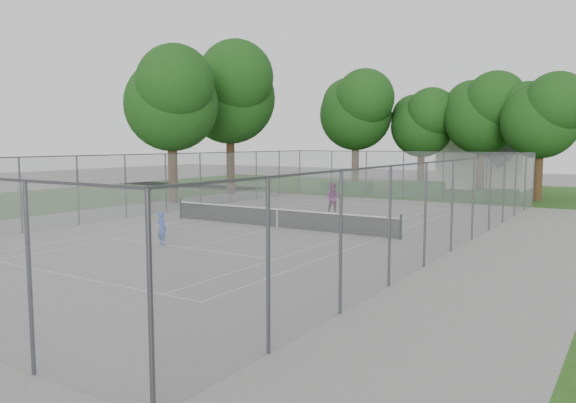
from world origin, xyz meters
The scene contains 18 objects.
ground centered at (0.00, 0.00, 0.00)m, with size 120.00×120.00×0.00m, color slate.
grass_far centered at (0.00, 26.00, 0.00)m, with size 60.00×20.00×0.00m, color #224914.
grass_left centered at (-22.00, 0.00, 0.00)m, with size 16.00×40.00×0.00m, color #224914.
court_markings centered at (0.00, 0.00, 0.01)m, with size 11.03×23.83×0.01m.
tennis_net centered at (0.00, 0.00, 0.51)m, with size 12.87×0.10×1.10m.
perimeter_fence centered at (0.00, 0.00, 1.81)m, with size 18.08×34.08×3.52m.
tree_far_left centered at (-6.39, 22.23, 7.15)m, with size 7.24×6.61×10.40m.
tree_far_midleft centered at (-1.03, 24.00, 5.99)m, with size 6.07×5.54×8.72m.
tree_far_midright centered at (4.21, 22.98, 6.60)m, with size 6.68×6.10×9.60m.
tree_far_right centered at (8.78, 20.72, 6.20)m, with size 6.28×5.73×9.02m.
tree_side_back centered at (-13.36, 13.37, 8.32)m, with size 8.42×7.69×12.11m.
tree_side_front centered at (-12.46, 5.76, 7.30)m, with size 7.39×6.74×10.62m.
hedge_left centered at (-5.12, 17.97, 0.51)m, with size 4.12×1.24×1.03m, color #174817.
hedge_mid centered at (0.61, 18.53, 0.62)m, with size 3.97×1.14×1.25m, color #174817.
hedge_right centered at (6.38, 18.12, 0.46)m, with size 3.05×1.12×0.92m, color #174817.
house centered at (2.73, 30.46, 3.74)m, with size 7.46×5.78×9.29m.
girl_player centered at (-1.36, -6.45, 0.69)m, with size 0.50×0.33×1.37m, color #2D4DAA.
woman_player centered at (-0.14, 6.16, 0.92)m, with size 0.89×0.69×1.83m, color #6B2360.
Camera 1 is at (15.07, -22.75, 4.16)m, focal length 35.00 mm.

